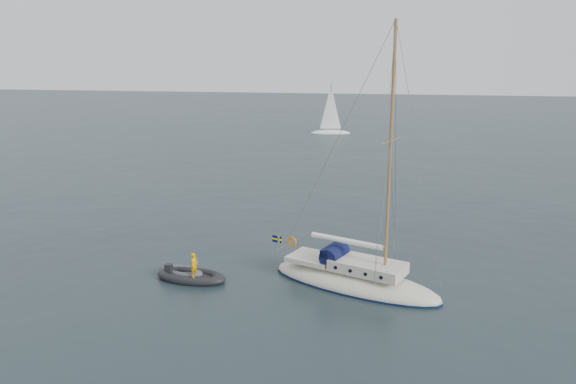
# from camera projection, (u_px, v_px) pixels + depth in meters

# --- Properties ---
(ground) EXTENTS (300.00, 300.00, 0.00)m
(ground) POSITION_uv_depth(u_px,v_px,m) (330.00, 269.00, 33.28)
(ground) COLOR black
(ground) RESTS_ON ground
(sailboat) EXTENTS (10.34, 3.09, 14.73)m
(sailboat) POSITION_uv_depth(u_px,v_px,m) (355.00, 267.00, 30.64)
(sailboat) COLOR beige
(sailboat) RESTS_ON ground
(dinghy) EXTENTS (2.81, 1.27, 0.40)m
(dinghy) POSITION_uv_depth(u_px,v_px,m) (182.00, 272.00, 32.44)
(dinghy) COLOR #535459
(dinghy) RESTS_ON ground
(rib) EXTENTS (4.12, 1.87, 1.64)m
(rib) POSITION_uv_depth(u_px,v_px,m) (191.00, 276.00, 31.67)
(rib) COLOR black
(rib) RESTS_ON ground
(distant_yacht_c) EXTENTS (6.33, 3.38, 8.39)m
(distant_yacht_c) POSITION_uv_depth(u_px,v_px,m) (331.00, 111.00, 88.88)
(distant_yacht_c) COLOR white
(distant_yacht_c) RESTS_ON ground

